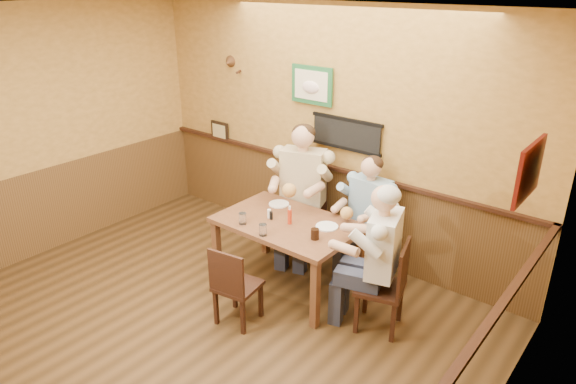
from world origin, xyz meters
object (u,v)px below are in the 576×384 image
Objects in this scene: water_glass_left at (243,218)px; cola_tumbler at (315,234)px; salt_shaker at (269,214)px; chair_back_left at (303,215)px; diner_white_elder at (382,267)px; hot_sauce_bottle at (290,216)px; chair_back_right at (368,237)px; dining_table at (287,229)px; chair_right_end at (381,285)px; chair_near_side at (238,284)px; water_glass_mid at (263,230)px; diner_blue_polo at (369,222)px; diner_tan_shirt at (303,198)px; pepper_shaker at (271,216)px.

water_glass_left is 1.10× the size of cola_tumbler.
salt_shaker is at bearing 66.09° from water_glass_left.
diner_white_elder reaches higher than chair_back_left.
chair_back_right is at bearing 60.42° from hot_sauce_bottle.
dining_table is 12.22× the size of water_glass_left.
chair_right_end reaches higher than cola_tumbler.
water_glass_mid is (-0.01, 0.38, 0.40)m from chair_near_side.
diner_blue_polo reaches higher than chair_back_right.
chair_right_end is at bearing 0.65° from hot_sauce_bottle.
dining_table is at bearing -84.87° from diner_tan_shirt.
water_glass_mid is 1.10× the size of cola_tumbler.
hot_sauce_bottle reaches higher than chair_right_end.
chair_back_left reaches higher than hot_sauce_bottle.
chair_back_right is 9.08× the size of salt_shaker.
chair_right_end is 1.20m from water_glass_mid.
diner_white_elder is 13.68× the size of salt_shaker.
cola_tumbler is (0.44, -0.13, 0.14)m from dining_table.
cola_tumbler is 0.60m from pepper_shaker.
water_glass_mid is (0.32, -0.06, -0.00)m from water_glass_left.
chair_near_side is 9.61× the size of pepper_shaker.
water_glass_mid is (0.01, -0.38, 0.15)m from dining_table.
water_glass_mid is at bearing -92.80° from chair_back_left.
chair_back_left is 8.59× the size of water_glass_mid.
salt_shaker is at bearing -82.20° from chair_near_side.
water_glass_left reaches higher than dining_table.
pepper_shaker is at bearing -123.39° from diner_blue_polo.
hot_sauce_bottle reaches higher than chair_back_right.
cola_tumbler is at bearing -96.44° from diner_white_elder.
chair_back_right is at bearing -10.86° from diner_tan_shirt.
diner_white_elder is at bearing -48.07° from diner_blue_polo.
dining_table is 15.04× the size of salt_shaker.
chair_near_side is 8.68× the size of salt_shaker.
chair_back_right is 4.86× the size of hot_sauce_bottle.
chair_near_side is at bearing -75.69° from pepper_shaker.
diner_blue_polo is 0.92m from cola_tumbler.
dining_table is 0.19m from hot_sauce_bottle.
salt_shaker is at bearing -125.52° from diner_blue_polo.
diner_tan_shirt is 0.98m from water_glass_left.
chair_back_right is 0.60× the size of diner_tan_shirt.
cola_tumbler is at bearing -96.44° from chair_right_end.
diner_tan_shirt reaches higher than water_glass_left.
diner_white_elder is at bearing 9.88° from cola_tumbler.
chair_back_right is at bearing -159.29° from diner_white_elder.
diner_blue_polo reaches higher than pepper_shaker.
salt_shaker is 1.11× the size of pepper_shaker.
cola_tumbler reaches higher than chair_near_side.
diner_tan_shirt reaches higher than salt_shaker.
hot_sauce_bottle reaches higher than water_glass_mid.
salt_shaker is (0.12, 0.27, -0.01)m from water_glass_left.
chair_near_side reaches higher than dining_table.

